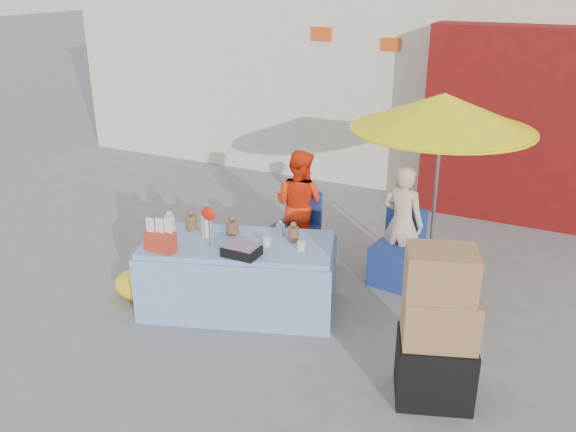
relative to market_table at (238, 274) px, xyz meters
The scene contains 9 objects.
ground 0.58m from the market_table, 50.58° to the right, with size 80.00×80.00×0.00m, color slate.
market_table is the anchor object (origin of this frame).
chair_left 1.25m from the market_table, 88.72° to the left, with size 0.54×0.53×0.85m.
chair_right 1.79m from the market_table, 44.26° to the left, with size 0.54×0.53×0.85m.
vendor_orange 1.41m from the market_table, 88.93° to the left, with size 0.65×0.51×1.34m, color #FF330D.
vendor_beige 1.90m from the market_table, 47.24° to the left, with size 0.48×0.32×1.33m, color beige.
umbrella 2.67m from the market_table, 44.14° to the left, with size 1.90×1.90×2.09m.
box_stack 2.21m from the market_table, 14.13° to the right, with size 0.72×0.66×1.32m.
tarp_bundle 1.08m from the market_table, 165.73° to the right, with size 0.65×0.52×0.29m, color yellow.
Camera 1 is at (2.62, -4.36, 3.23)m, focal length 38.00 mm.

